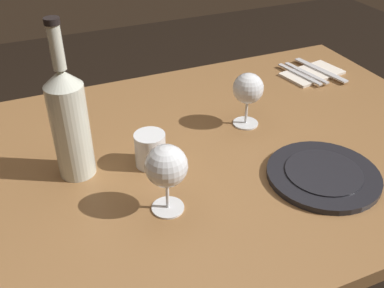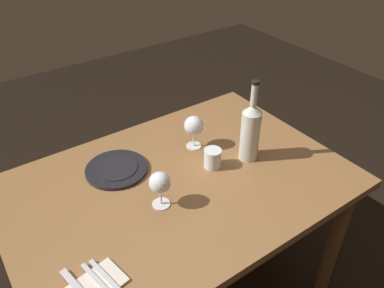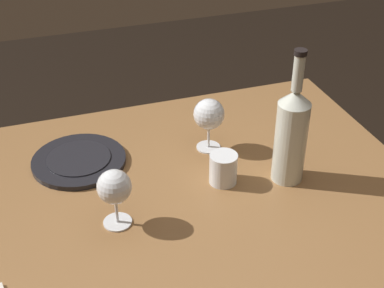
% 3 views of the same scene
% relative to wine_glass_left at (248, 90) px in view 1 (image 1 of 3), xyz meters
% --- Properties ---
extents(dining_table, '(1.30, 0.90, 0.74)m').
position_rel_wine_glass_left_xyz_m(dining_table, '(-0.12, -0.07, -0.19)').
color(dining_table, olive).
rests_on(dining_table, ground).
extents(wine_glass_left, '(0.08, 0.08, 0.14)m').
position_rel_wine_glass_left_xyz_m(wine_glass_left, '(0.00, 0.00, 0.00)').
color(wine_glass_left, white).
rests_on(wine_glass_left, dining_table).
extents(wine_glass_right, '(0.08, 0.08, 0.15)m').
position_rel_wine_glass_left_xyz_m(wine_glass_right, '(-0.30, -0.23, 0.00)').
color(wine_glass_right, white).
rests_on(wine_glass_right, dining_table).
extents(wine_bottle, '(0.08, 0.08, 0.35)m').
position_rel_wine_glass_left_xyz_m(wine_bottle, '(-0.44, -0.03, 0.03)').
color(wine_bottle, silver).
rests_on(wine_bottle, dining_table).
extents(water_tumbler, '(0.07, 0.07, 0.08)m').
position_rel_wine_glass_left_xyz_m(water_tumbler, '(-0.29, -0.07, -0.06)').
color(water_tumbler, white).
rests_on(water_tumbler, dining_table).
extents(dinner_plate, '(0.25, 0.25, 0.02)m').
position_rel_wine_glass_left_xyz_m(dinner_plate, '(0.05, -0.27, -0.09)').
color(dinner_plate, black).
rests_on(dinner_plate, dining_table).
extents(folded_napkin, '(0.21, 0.14, 0.01)m').
position_rel_wine_glass_left_xyz_m(folded_napkin, '(0.34, 0.18, -0.10)').
color(folded_napkin, silver).
rests_on(folded_napkin, dining_table).
extents(fork_inner, '(0.05, 0.18, 0.00)m').
position_rel_wine_glass_left_xyz_m(fork_inner, '(0.32, 0.18, -0.09)').
color(fork_inner, silver).
rests_on(fork_inner, folded_napkin).
extents(fork_outer, '(0.05, 0.18, 0.00)m').
position_rel_wine_glass_left_xyz_m(fork_outer, '(0.29, 0.18, -0.09)').
color(fork_outer, silver).
rests_on(fork_outer, folded_napkin).
extents(table_knife, '(0.06, 0.21, 0.00)m').
position_rel_wine_glass_left_xyz_m(table_knife, '(0.37, 0.18, -0.09)').
color(table_knife, silver).
rests_on(table_knife, folded_napkin).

